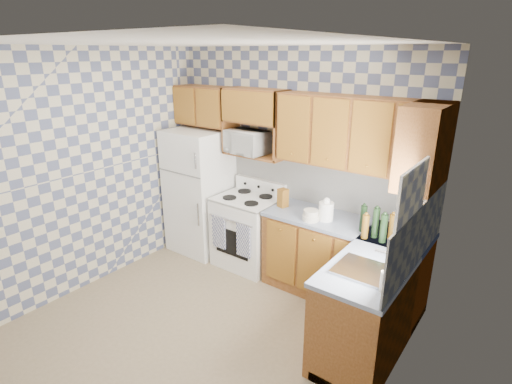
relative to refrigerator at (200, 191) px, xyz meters
The scene contains 31 objects.
floor 1.97m from the refrigerator, 44.43° to the right, with size 3.40×3.40×0.00m, color #78674B.
back_wall 1.42m from the refrigerator, 15.35° to the left, with size 3.40×0.02×2.70m, color #4F587B.
right_wall 3.27m from the refrigerator, 22.79° to the right, with size 0.02×3.20×2.70m, color #4F587B.
backsplash_back 1.75m from the refrigerator, 11.47° to the left, with size 2.60×0.01×0.56m, color white.
backsplash_right 3.02m from the refrigerator, ahead, with size 0.01×1.60×0.56m, color white.
refrigerator is the anchor object (origin of this frame).
stove_body 0.89m from the refrigerator, ahead, with size 0.76×0.65×0.90m, color white.
cooktop 0.81m from the refrigerator, ahead, with size 0.76×0.65×0.03m, color silver.
backguard 0.87m from the refrigerator, 20.44° to the left, with size 0.76×0.08×0.17m, color white.
dish_towel_left 0.77m from the refrigerator, 27.39° to the right, with size 0.20×0.03×0.42m, color navy.
dish_towel_right 1.10m from the refrigerator, 17.64° to the right, with size 0.20×0.03×0.42m, color navy.
base_cabinets_back 2.14m from the refrigerator, ahead, with size 1.75×0.60×0.88m, color #5F310F.
base_cabinets_right 2.74m from the refrigerator, ahead, with size 0.60×1.60×0.88m, color #5F310F.
countertop_back 2.10m from the refrigerator, ahead, with size 1.77×0.63×0.04m, color slate.
countertop_right 2.71m from the refrigerator, ahead, with size 0.63×1.60×0.04m, color slate.
upper_cabinets_back 2.34m from the refrigerator, ahead, with size 1.75×0.33×0.74m, color #5F310F.
upper_cabinets_fridge 1.15m from the refrigerator, 94.64° to the left, with size 0.82×0.33×0.50m, color #5F310F.
upper_cabinets_right 2.99m from the refrigerator, ahead, with size 0.33×0.70×0.74m, color #5F310F.
microwave_shelf 1.02m from the refrigerator, 12.94° to the left, with size 0.80×0.33×0.03m, color #5F310F.
microwave 1.05m from the refrigerator, 10.51° to the left, with size 0.51×0.35×0.28m, color white.
sink 2.79m from the refrigerator, 16.65° to the right, with size 0.48×0.40×0.03m, color #B7B7BC.
window 3.13m from the refrigerator, 15.12° to the right, with size 0.02×0.66×0.86m, color white.
bottle_0 2.50m from the refrigerator, ahead, with size 0.07×0.07×0.30m, color black.
bottle_1 2.60m from the refrigerator, ahead, with size 0.07×0.07×0.28m, color black.
bottle_2 2.65m from the refrigerator, ahead, with size 0.07×0.07×0.26m, color #58390E.
bottle_3 2.43m from the refrigerator, ahead, with size 0.07×0.07×0.24m, color #58390E.
bottle_4 2.35m from the refrigerator, ahead, with size 0.07×0.07×0.27m, color black.
knife_block 1.34m from the refrigerator, ahead, with size 0.10×0.10×0.22m, color brown.
electric_kettle 1.92m from the refrigerator, ahead, with size 0.16×0.16×0.20m, color white.
food_containers 1.80m from the refrigerator, ahead, with size 0.18×0.18×0.12m, color beige, non-canonical shape.
soap_bottle 3.06m from the refrigerator, 19.02° to the right, with size 0.06×0.06×0.17m, color beige.
Camera 1 is at (2.40, -2.41, 2.64)m, focal length 28.00 mm.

